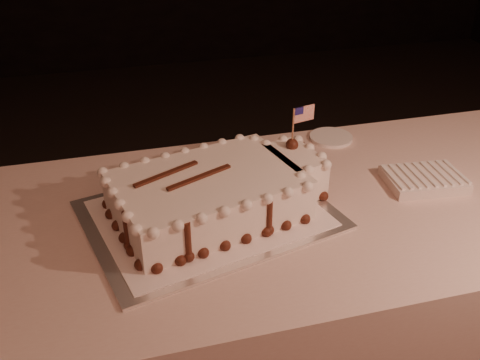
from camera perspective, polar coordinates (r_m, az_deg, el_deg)
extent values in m
cube|color=beige|center=(1.64, 8.19, -13.10)|extent=(2.40, 0.80, 0.75)
cube|color=silver|center=(1.33, -3.35, -3.71)|extent=(0.67, 0.56, 0.01)
cube|color=white|center=(1.32, -3.36, -3.53)|extent=(0.60, 0.51, 0.00)
cube|color=white|center=(1.29, -3.43, -1.60)|extent=(0.49, 0.39, 0.10)
cube|color=white|center=(1.40, 5.79, 1.02)|extent=(0.14, 0.19, 0.10)
sphere|color=#4F2013|center=(1.16, -8.87, -9.27)|extent=(0.03, 0.03, 0.03)
sphere|color=#4F2013|center=(1.17, -6.38, -8.51)|extent=(0.03, 0.03, 0.03)
sphere|color=#4F2013|center=(1.18, -3.96, -7.75)|extent=(0.03, 0.03, 0.03)
sphere|color=#4F2013|center=(1.20, -1.62, -7.00)|extent=(0.03, 0.03, 0.03)
sphere|color=#4F2013|center=(1.22, 0.65, -6.26)|extent=(0.03, 0.03, 0.03)
sphere|color=#4F2013|center=(1.24, 2.83, -5.54)|extent=(0.03, 0.03, 0.03)
sphere|color=#4F2013|center=(1.27, 4.92, -4.83)|extent=(0.03, 0.03, 0.03)
sphere|color=#4F2013|center=(1.29, 6.94, -4.15)|extent=(0.03, 0.03, 0.03)
sphere|color=#4F2013|center=(1.33, 6.24, -3.08)|extent=(0.03, 0.03, 0.03)
sphere|color=#4F2013|center=(1.36, 7.04, -2.29)|extent=(0.03, 0.03, 0.03)
sphere|color=#4F2013|center=(1.39, 8.87, -1.70)|extent=(0.03, 0.03, 0.03)
sphere|color=#4F2013|center=(1.42, 8.41, -0.79)|extent=(0.03, 0.03, 0.03)
sphere|color=#4F2013|center=(1.46, 7.18, 0.19)|extent=(0.03, 0.03, 0.03)
sphere|color=#4F2013|center=(1.49, 6.00, 1.12)|extent=(0.03, 0.03, 0.03)
sphere|color=#4F2013|center=(1.49, 4.48, 1.11)|extent=(0.03, 0.03, 0.03)
sphere|color=#4F2013|center=(1.46, 2.70, 0.61)|extent=(0.03, 0.03, 0.03)
sphere|color=#4F2013|center=(1.49, 1.44, 1.15)|extent=(0.03, 0.03, 0.03)
sphere|color=#4F2013|center=(1.49, -0.03, 1.25)|extent=(0.03, 0.03, 0.03)
sphere|color=#4F2013|center=(1.47, -1.88, 0.75)|extent=(0.03, 0.03, 0.03)
sphere|color=#4F2013|center=(1.45, -3.78, 0.24)|extent=(0.03, 0.03, 0.03)
sphere|color=#4F2013|center=(1.43, -5.73, -0.28)|extent=(0.03, 0.03, 0.03)
sphere|color=#4F2013|center=(1.42, -7.72, -0.82)|extent=(0.03, 0.03, 0.03)
sphere|color=#4F2013|center=(1.40, -9.77, -1.37)|extent=(0.03, 0.03, 0.03)
sphere|color=#4F2013|center=(1.39, -11.85, -1.93)|extent=(0.03, 0.03, 0.03)
sphere|color=#4F2013|center=(1.38, -13.96, -2.49)|extent=(0.03, 0.03, 0.03)
sphere|color=#4F2013|center=(1.34, -13.64, -3.56)|extent=(0.03, 0.03, 0.03)
sphere|color=#4F2013|center=(1.30, -12.96, -4.76)|extent=(0.03, 0.03, 0.03)
sphere|color=#4F2013|center=(1.25, -12.23, -6.04)|extent=(0.03, 0.03, 0.03)
sphere|color=#4F2013|center=(1.21, -11.44, -7.41)|extent=(0.03, 0.03, 0.03)
sphere|color=#4F2013|center=(1.17, -10.59, -8.88)|extent=(0.03, 0.03, 0.03)
sphere|color=white|center=(1.10, -9.25, -5.62)|extent=(0.03, 0.03, 0.03)
sphere|color=white|center=(1.11, -6.65, -4.87)|extent=(0.03, 0.03, 0.03)
sphere|color=white|center=(1.13, -4.12, -4.12)|extent=(0.03, 0.03, 0.03)
sphere|color=white|center=(1.15, -1.68, -3.39)|extent=(0.03, 0.03, 0.03)
sphere|color=white|center=(1.17, 0.67, -2.68)|extent=(0.03, 0.03, 0.03)
sphere|color=white|center=(1.19, 2.94, -2.00)|extent=(0.03, 0.03, 0.03)
sphere|color=white|center=(1.22, 5.11, -1.33)|extent=(0.03, 0.03, 0.03)
sphere|color=white|center=(1.24, 7.20, -0.69)|extent=(0.03, 0.03, 0.03)
sphere|color=white|center=(1.28, 6.47, 0.32)|extent=(0.03, 0.03, 0.03)
sphere|color=white|center=(1.31, 7.29, 1.06)|extent=(0.03, 0.03, 0.03)
sphere|color=white|center=(1.34, 9.18, 1.60)|extent=(0.03, 0.03, 0.03)
sphere|color=white|center=(1.37, 8.70, 2.45)|extent=(0.03, 0.03, 0.03)
sphere|color=white|center=(1.41, 7.41, 3.38)|extent=(0.03, 0.03, 0.03)
sphere|color=white|center=(1.45, 6.20, 4.25)|extent=(0.03, 0.03, 0.03)
sphere|color=white|center=(1.45, 4.62, 4.26)|extent=(0.03, 0.03, 0.03)
sphere|color=white|center=(1.42, 2.79, 3.80)|extent=(0.03, 0.03, 0.03)
sphere|color=white|center=(1.44, 1.49, 4.30)|extent=(0.03, 0.03, 0.03)
sphere|color=white|center=(1.45, -0.03, 4.40)|extent=(0.03, 0.03, 0.03)
sphere|color=white|center=(1.43, -1.94, 3.93)|extent=(0.03, 0.03, 0.03)
sphere|color=white|center=(1.41, -3.90, 3.45)|extent=(0.03, 0.03, 0.03)
sphere|color=white|center=(1.39, -5.92, 2.95)|extent=(0.03, 0.03, 0.03)
sphere|color=white|center=(1.37, -7.99, 2.43)|extent=(0.03, 0.03, 0.03)
sphere|color=white|center=(1.36, -10.10, 1.90)|extent=(0.03, 0.03, 0.03)
sphere|color=white|center=(1.34, -12.26, 1.35)|extent=(0.03, 0.03, 0.03)
sphere|color=white|center=(1.33, -14.45, 0.80)|extent=(0.03, 0.03, 0.03)
sphere|color=white|center=(1.29, -14.14, -0.20)|extent=(0.03, 0.03, 0.03)
sphere|color=white|center=(1.25, -13.44, -1.33)|extent=(0.03, 0.03, 0.03)
sphere|color=white|center=(1.20, -12.70, -2.55)|extent=(0.03, 0.03, 0.03)
sphere|color=white|center=(1.16, -11.90, -3.85)|extent=(0.03, 0.03, 0.03)
sphere|color=white|center=(1.11, -11.03, -5.26)|extent=(0.03, 0.03, 0.03)
cylinder|color=#4F2013|center=(1.15, -5.57, -6.53)|extent=(0.01, 0.01, 0.10)
sphere|color=#4F2013|center=(1.17, -5.47, -8.14)|extent=(0.02, 0.02, 0.02)
cylinder|color=#4F2013|center=(1.22, 3.15, -3.79)|extent=(0.01, 0.01, 0.10)
sphere|color=#4F2013|center=(1.25, 3.10, -5.36)|extent=(0.02, 0.02, 0.02)
cylinder|color=#4F2013|center=(1.33, 6.92, -0.79)|extent=(0.01, 0.01, 0.10)
sphere|color=#4F2013|center=(1.35, 6.81, -2.29)|extent=(0.02, 0.02, 0.02)
cylinder|color=#4F2013|center=(1.46, 6.53, 2.26)|extent=(0.01, 0.01, 0.10)
sphere|color=#4F2013|center=(1.48, 6.44, 0.85)|extent=(0.02, 0.02, 0.02)
cylinder|color=#4F2013|center=(1.48, 1.07, 2.96)|extent=(0.01, 0.01, 0.10)
sphere|color=#4F2013|center=(1.50, 1.06, 1.56)|extent=(0.02, 0.02, 0.02)
cylinder|color=#4F2013|center=(1.41, -6.07, 1.17)|extent=(0.01, 0.01, 0.10)
sphere|color=#4F2013|center=(1.43, -5.98, -0.27)|extent=(0.02, 0.02, 0.02)
cylinder|color=#4F2013|center=(1.36, -13.92, -0.88)|extent=(0.01, 0.01, 0.10)
sphere|color=#4F2013|center=(1.38, -13.71, -2.34)|extent=(0.02, 0.02, 0.02)
cylinder|color=#4F2013|center=(1.20, -11.96, -5.24)|extent=(0.01, 0.01, 0.10)
sphere|color=#4F2013|center=(1.22, -11.75, -6.80)|extent=(0.02, 0.02, 0.02)
cube|color=#4F2013|center=(1.28, -7.86, 0.67)|extent=(0.16, 0.09, 0.01)
cube|color=#4F2013|center=(1.26, -4.36, 0.30)|extent=(0.17, 0.08, 0.01)
sphere|color=#4F2013|center=(1.40, 5.57, 3.77)|extent=(0.03, 0.03, 0.03)
cylinder|color=#A46546|center=(1.38, 5.65, 5.22)|extent=(0.00, 0.00, 0.12)
cube|color=red|center=(1.38, 6.86, 7.03)|extent=(0.06, 0.02, 0.04)
cube|color=navy|center=(1.37, 6.30, 7.34)|extent=(0.03, 0.01, 0.02)
cube|color=silver|center=(1.53, 19.02, 0.04)|extent=(0.22, 0.17, 0.03)
cube|color=white|center=(1.48, 15.95, 0.31)|extent=(0.02, 0.13, 0.01)
cube|color=white|center=(1.49, 16.76, 0.38)|extent=(0.02, 0.13, 0.01)
cube|color=white|center=(1.50, 17.56, 0.45)|extent=(0.02, 0.13, 0.01)
cube|color=white|center=(1.51, 18.35, 0.51)|extent=(0.02, 0.13, 0.01)
cube|color=white|center=(1.52, 19.12, 0.58)|extent=(0.02, 0.13, 0.01)
cube|color=white|center=(1.53, 19.89, 0.65)|extent=(0.02, 0.13, 0.01)
cube|color=white|center=(1.54, 20.65, 0.71)|extent=(0.02, 0.13, 0.01)
cube|color=white|center=(1.56, 21.39, 0.78)|extent=(0.02, 0.13, 0.01)
cube|color=white|center=(1.57, 22.13, 0.84)|extent=(0.02, 0.13, 0.01)
cylinder|color=white|center=(1.72, 9.69, 4.49)|extent=(0.13, 0.13, 0.01)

